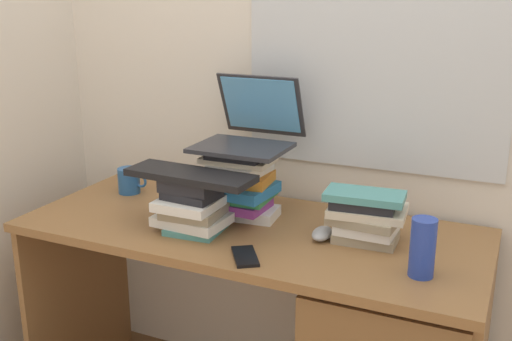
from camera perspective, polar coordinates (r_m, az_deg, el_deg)
The scene contains 11 objects.
wall_back at distance 2.23m, azimuth 3.50°, elevation 10.58°, with size 6.00×0.06×2.60m.
wall_left at distance 2.48m, azimuth -22.12°, elevation 10.02°, with size 0.05×6.00×2.60m, color beige.
book_stack_tall at distance 2.06m, azimuth -1.33°, elevation -1.23°, with size 0.25×0.22×0.24m.
book_stack_keyboard_riser at distance 1.97m, azimuth -5.98°, elevation -3.37°, with size 0.23×0.20×0.18m.
book_stack_side at distance 1.91m, azimuth 10.20°, elevation -4.12°, with size 0.25×0.18×0.16m.
laptop at distance 2.08m, azimuth -0.58°, elevation 3.88°, with size 0.30×0.33×0.23m.
keyboard at distance 1.94m, azimuth -6.15°, elevation -0.45°, with size 0.42×0.14×0.02m, color black.
computer_mouse at distance 1.94m, azimuth 6.22°, elevation -5.86°, with size 0.06×0.10×0.04m, color #A5A8AD.
mug at distance 2.39m, azimuth -11.74°, elevation -0.92°, with size 0.12×0.08×0.10m.
water_bottle at distance 1.72m, azimuth 15.30°, elevation -6.97°, with size 0.07×0.07×0.17m, color #263FA5.
cell_phone at distance 1.80m, azimuth -1.03°, elevation -8.03°, with size 0.07×0.14×0.01m, color black.
Camera 1 is at (0.80, -1.70, 1.54)m, focal length 42.82 mm.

